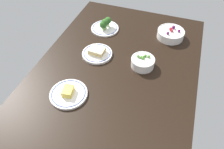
{
  "coord_description": "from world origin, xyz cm",
  "views": [
    {
      "loc": [
        73.12,
        25.7,
        89.74
      ],
      "look_at": [
        0.0,
        0.0,
        6.0
      ],
      "focal_mm": 33.85,
      "sensor_mm": 36.0,
      "label": 1
    }
  ],
  "objects_px": {
    "plate_sandwich": "(97,53)",
    "bowl_peas": "(143,62)",
    "bowl_berries": "(171,34)",
    "plate_cheese": "(69,93)",
    "plate_broccoli": "(105,26)"
  },
  "relations": [
    {
      "from": "plate_broccoli",
      "to": "plate_cheese",
      "type": "bearing_deg",
      "value": 2.58
    },
    {
      "from": "bowl_berries",
      "to": "bowl_peas",
      "type": "relative_size",
      "value": 1.29
    },
    {
      "from": "plate_sandwich",
      "to": "plate_broccoli",
      "type": "height_order",
      "value": "plate_broccoli"
    },
    {
      "from": "plate_sandwich",
      "to": "plate_cheese",
      "type": "distance_m",
      "value": 0.33
    },
    {
      "from": "plate_sandwich",
      "to": "plate_cheese",
      "type": "bearing_deg",
      "value": -3.78
    },
    {
      "from": "bowl_berries",
      "to": "plate_cheese",
      "type": "distance_m",
      "value": 0.77
    },
    {
      "from": "bowl_berries",
      "to": "plate_cheese",
      "type": "xyz_separation_m",
      "value": [
        0.65,
        -0.41,
        -0.02
      ]
    },
    {
      "from": "plate_cheese",
      "to": "plate_sandwich",
      "type": "bearing_deg",
      "value": 176.22
    },
    {
      "from": "plate_sandwich",
      "to": "bowl_peas",
      "type": "bearing_deg",
      "value": 89.53
    },
    {
      "from": "plate_broccoli",
      "to": "bowl_peas",
      "type": "xyz_separation_m",
      "value": [
        0.26,
        0.33,
        0.0
      ]
    },
    {
      "from": "plate_broccoli",
      "to": "bowl_berries",
      "type": "bearing_deg",
      "value": 97.36
    },
    {
      "from": "plate_broccoli",
      "to": "plate_cheese",
      "type": "relative_size",
      "value": 0.99
    },
    {
      "from": "plate_broccoli",
      "to": "plate_cheese",
      "type": "xyz_separation_m",
      "value": [
        0.59,
        0.03,
        -0.02
      ]
    },
    {
      "from": "plate_sandwich",
      "to": "bowl_berries",
      "type": "height_order",
      "value": "bowl_berries"
    },
    {
      "from": "bowl_berries",
      "to": "plate_cheese",
      "type": "relative_size",
      "value": 0.9
    }
  ]
}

